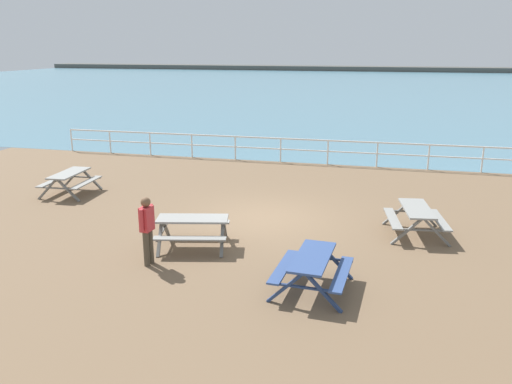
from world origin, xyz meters
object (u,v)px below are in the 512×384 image
at_px(picnic_table_mid_centre, 193,225).
at_px(picnic_table_near_left, 312,264).
at_px(picnic_table_near_right, 70,178).
at_px(picnic_table_far_left, 416,214).
at_px(visitor, 147,227).

bearing_deg(picnic_table_mid_centre, picnic_table_near_left, -40.39).
relative_size(picnic_table_near_left, picnic_table_near_right, 1.01).
bearing_deg(picnic_table_far_left, picnic_table_mid_centre, 103.65).
xyz_separation_m(picnic_table_near_left, visitor, (-3.93, 0.39, 0.36)).
bearing_deg(visitor, picnic_table_near_right, -37.01).
distance_m(picnic_table_mid_centre, picnic_table_far_left, 6.04).
xyz_separation_m(picnic_table_mid_centre, visitor, (-0.61, -1.33, 0.36)).
height_order(picnic_table_near_left, visitor, visitor).
height_order(picnic_table_near_right, picnic_table_far_left, same).
bearing_deg(picnic_table_mid_centre, picnic_table_near_right, 135.93).
distance_m(picnic_table_near_left, visitor, 3.96).
bearing_deg(picnic_table_far_left, visitor, 111.73).
height_order(picnic_table_near_right, picnic_table_mid_centre, same).
bearing_deg(picnic_table_far_left, picnic_table_near_left, 141.84).
bearing_deg(picnic_table_near_right, picnic_table_near_left, -122.78).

